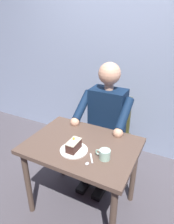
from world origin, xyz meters
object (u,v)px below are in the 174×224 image
chair (110,131)px  dessert_spoon (89,161)px  cake_slice (74,145)px  seated_person (105,123)px  dining_table (82,154)px  coffee_cup (105,154)px

chair → dessert_spoon: (-0.15, 0.83, 0.23)m
cake_slice → seated_person: bearing=-91.1°
dining_table → seated_person: bearing=-90.0°
coffee_cup → chair: bearing=-72.3°
dining_table → seated_person: 0.50m
dessert_spoon → seated_person: bearing=-77.0°
cake_slice → coffee_cup: size_ratio=1.14×
dining_table → seated_person: seated_person is taller
chair → cake_slice: 0.82m
dining_table → chair: 0.67m
dining_table → cake_slice: 0.19m
dining_table → dessert_spoon: 0.25m
seated_person → cake_slice: (0.01, 0.60, 0.10)m
cake_slice → coffee_cup: cake_slice is taller
cake_slice → dessert_spoon: size_ratio=0.98×
dining_table → chair: size_ratio=1.03×
seated_person → cake_slice: size_ratio=9.44×
dining_table → cake_slice: (0.01, 0.11, 0.15)m
seated_person → coffee_cup: seated_person is taller
cake_slice → dessert_spoon: (-0.17, 0.06, -0.05)m
seated_person → coffee_cup: bearing=112.4°
chair → seated_person: seated_person is taller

